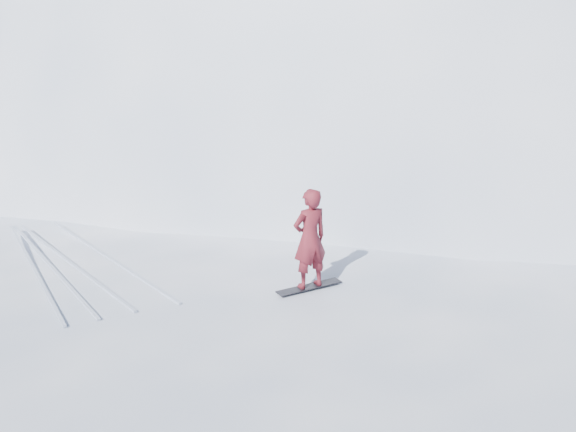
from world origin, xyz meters
name	(u,v)px	position (x,y,z in m)	size (l,w,h in m)	color
near_ridge	(185,390)	(1.00, 3.00, 0.00)	(36.00, 28.00, 4.80)	white
summit_peak	(415,134)	(22.00, 26.00, 0.00)	(60.00, 56.00, 56.00)	white
peak_shoulder	(277,171)	(10.00, 20.00, 0.00)	(28.00, 24.00, 18.00)	white
snowboard	(309,287)	(3.14, 1.70, 2.41)	(1.31, 0.24, 0.02)	black
snowboarder	(310,239)	(3.14, 1.70, 3.36)	(0.68, 0.45, 1.87)	maroon
board_tracks	(65,262)	(-0.91, 4.81, 2.42)	(2.71, 5.96, 0.04)	silver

